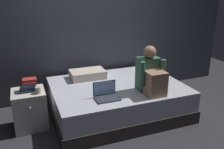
# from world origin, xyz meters

# --- Properties ---
(ground_plane) EXTENTS (8.00, 8.00, 0.00)m
(ground_plane) POSITION_xyz_m (0.00, 0.00, 0.00)
(ground_plane) COLOR #2D2D33
(wall_back) EXTENTS (5.60, 0.10, 2.70)m
(wall_back) POSITION_xyz_m (0.00, 1.20, 1.35)
(wall_back) COLOR #424751
(wall_back) RESTS_ON ground_plane
(bed) EXTENTS (2.00, 1.50, 0.48)m
(bed) POSITION_xyz_m (0.20, 0.30, 0.24)
(bed) COLOR #332D2B
(bed) RESTS_ON ground_plane
(nightstand) EXTENTS (0.44, 0.46, 0.55)m
(nightstand) POSITION_xyz_m (-1.10, 0.35, 0.27)
(nightstand) COLOR beige
(nightstand) RESTS_ON ground_plane
(person_sitting) EXTENTS (0.39, 0.44, 0.66)m
(person_sitting) POSITION_xyz_m (0.54, -0.11, 0.73)
(person_sitting) COLOR #38664C
(person_sitting) RESTS_ON bed
(laptop) EXTENTS (0.32, 0.23, 0.22)m
(laptop) POSITION_xyz_m (-0.13, -0.10, 0.53)
(laptop) COLOR #333842
(laptop) RESTS_ON bed
(pillow) EXTENTS (0.56, 0.36, 0.13)m
(pillow) POSITION_xyz_m (-0.14, 0.75, 0.54)
(pillow) COLOR beige
(pillow) RESTS_ON bed
(book_stack) EXTENTS (0.23, 0.16, 0.17)m
(book_stack) POSITION_xyz_m (-1.08, 0.36, 0.63)
(book_stack) COLOR teal
(book_stack) RESTS_ON nightstand
(mug) EXTENTS (0.08, 0.08, 0.09)m
(mug) POSITION_xyz_m (-0.97, 0.23, 0.59)
(mug) COLOR #BCB2A3
(mug) RESTS_ON nightstand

